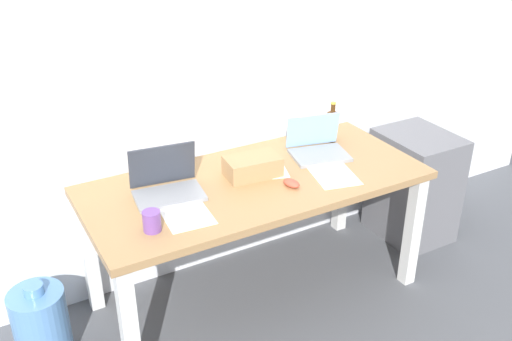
{
  "coord_description": "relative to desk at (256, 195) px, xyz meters",
  "views": [
    {
      "loc": [
        -1.28,
        -2.3,
        2.13
      ],
      "look_at": [
        0.0,
        0.0,
        0.78
      ],
      "focal_mm": 40.98,
      "sensor_mm": 36.0,
      "label": 1
    }
  ],
  "objects": [
    {
      "name": "cardboard_box",
      "position": [
        0.01,
        0.05,
        0.14
      ],
      "size": [
        0.29,
        0.19,
        0.1
      ],
      "primitive_type": "cube",
      "rotation": [
        0.0,
        0.0,
        -0.09
      ],
      "color": "tan",
      "rests_on": "desk"
    },
    {
      "name": "beer_bottle",
      "position": [
        0.62,
        0.21,
        0.19
      ],
      "size": [
        0.06,
        0.06,
        0.24
      ],
      "color": "#47280F",
      "rests_on": "desk"
    },
    {
      "name": "paper_sheet_near_back",
      "position": [
        0.11,
        0.1,
        0.09
      ],
      "size": [
        0.29,
        0.35,
        0.0
      ],
      "primitive_type": "cube",
      "rotation": [
        0.0,
        0.0,
        -0.32
      ],
      "color": "white",
      "rests_on": "desk"
    },
    {
      "name": "filing_cabinet",
      "position": [
        1.18,
        0.06,
        -0.29
      ],
      "size": [
        0.4,
        0.48,
        0.7
      ],
      "primitive_type": "cube",
      "color": "slate",
      "rests_on": "ground"
    },
    {
      "name": "paper_sheet_front_left",
      "position": [
        -0.45,
        -0.13,
        0.09
      ],
      "size": [
        0.23,
        0.31,
        0.0
      ],
      "primitive_type": "cube",
      "rotation": [
        0.0,
        0.0,
        -0.08
      ],
      "color": "white",
      "rests_on": "desk"
    },
    {
      "name": "coffee_mug",
      "position": [
        -0.63,
        -0.2,
        0.14
      ],
      "size": [
        0.08,
        0.08,
        0.09
      ],
      "primitive_type": "cylinder",
      "color": "#724799",
      "rests_on": "desk"
    },
    {
      "name": "ground_plane",
      "position": [
        0.0,
        0.0,
        -0.64
      ],
      "size": [
        8.0,
        8.0,
        0.0
      ],
      "primitive_type": "plane",
      "color": "#515459"
    },
    {
      "name": "laptop_left",
      "position": [
        -0.45,
        0.08,
        0.14
      ],
      "size": [
        0.35,
        0.27,
        0.23
      ],
      "color": "gray",
      "rests_on": "desk"
    },
    {
      "name": "desk",
      "position": [
        0.0,
        0.0,
        0.0
      ],
      "size": [
        1.76,
        0.78,
        0.73
      ],
      "color": "#A37A4C",
      "rests_on": "ground"
    },
    {
      "name": "computer_mouse",
      "position": [
        0.12,
        -0.15,
        0.11
      ],
      "size": [
        0.08,
        0.11,
        0.03
      ],
      "primitive_type": "ellipsoid",
      "rotation": [
        0.0,
        0.0,
        0.21
      ],
      "color": "#D84C38",
      "rests_on": "desk"
    },
    {
      "name": "laptop_right",
      "position": [
        0.44,
        0.1,
        0.13
      ],
      "size": [
        0.35,
        0.31,
        0.21
      ],
      "color": "gray",
      "rests_on": "desk"
    },
    {
      "name": "water_cooler_jug",
      "position": [
        -1.14,
        0.08,
        -0.44
      ],
      "size": [
        0.26,
        0.26,
        0.44
      ],
      "color": "#598CC6",
      "rests_on": "ground"
    },
    {
      "name": "paper_sheet_front_right",
      "position": [
        0.37,
        -0.15,
        0.09
      ],
      "size": [
        0.27,
        0.34,
        0.0
      ],
      "primitive_type": "cube",
      "rotation": [
        0.0,
        0.0,
        -0.23
      ],
      "color": "white",
      "rests_on": "desk"
    },
    {
      "name": "back_wall",
      "position": [
        0.0,
        0.45,
        0.66
      ],
      "size": [
        5.2,
        0.08,
        2.6
      ],
      "primitive_type": "cube",
      "color": "white",
      "rests_on": "ground"
    }
  ]
}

